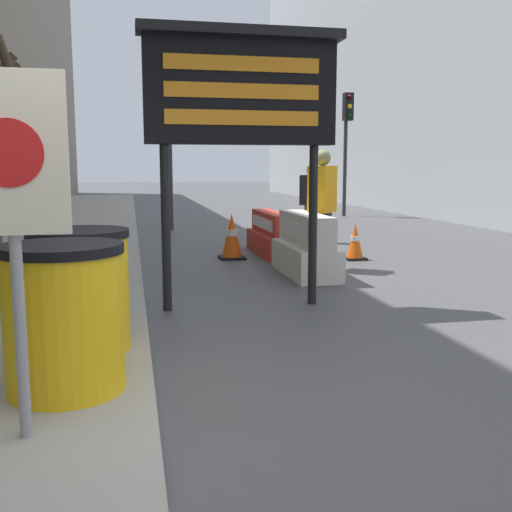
% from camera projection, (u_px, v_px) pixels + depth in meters
% --- Properties ---
extents(ground_plane, '(120.00, 120.00, 0.00)m').
position_uv_depth(ground_plane, '(159.00, 448.00, 3.35)').
color(ground_plane, '#474749').
extents(barrel_drum_foreground, '(0.76, 0.76, 0.93)m').
position_uv_depth(barrel_drum_foreground, '(64.00, 318.00, 3.71)').
color(barrel_drum_foreground, yellow).
rests_on(barrel_drum_foreground, sidewalk_left).
extents(barrel_drum_middle, '(0.76, 0.76, 0.93)m').
position_uv_depth(barrel_drum_middle, '(80.00, 290.00, 4.54)').
color(barrel_drum_middle, yellow).
rests_on(barrel_drum_middle, sidewalk_left).
extents(warning_sign, '(0.55, 0.08, 1.86)m').
position_uv_depth(warning_sign, '(11.00, 187.00, 2.92)').
color(warning_sign, gray).
rests_on(warning_sign, sidewalk_left).
extents(message_board, '(2.18, 0.36, 3.00)m').
position_uv_depth(message_board, '(241.00, 93.00, 6.38)').
color(message_board, black).
rests_on(message_board, ground_plane).
extents(jersey_barrier_white, '(0.61, 1.69, 0.89)m').
position_uv_depth(jersey_barrier_white, '(305.00, 248.00, 8.67)').
color(jersey_barrier_white, silver).
rests_on(jersey_barrier_white, ground_plane).
extents(jersey_barrier_red_striped, '(0.54, 1.95, 0.76)m').
position_uv_depth(jersey_barrier_red_striped, '(271.00, 236.00, 10.77)').
color(jersey_barrier_red_striped, red).
rests_on(jersey_barrier_red_striped, ground_plane).
extents(traffic_cone_near, '(0.35, 0.35, 0.62)m').
position_uv_depth(traffic_cone_near, '(355.00, 242.00, 10.12)').
color(traffic_cone_near, black).
rests_on(traffic_cone_near, ground_plane).
extents(traffic_cone_mid, '(0.44, 0.44, 0.78)m').
position_uv_depth(traffic_cone_mid, '(232.00, 236.00, 10.21)').
color(traffic_cone_mid, black).
rests_on(traffic_cone_mid, ground_plane).
extents(traffic_light_near_curb, '(0.28, 0.44, 4.45)m').
position_uv_depth(traffic_light_near_curb, '(169.00, 98.00, 14.47)').
color(traffic_light_near_curb, '#2D2D30').
rests_on(traffic_light_near_curb, ground_plane).
extents(traffic_light_far_side, '(0.28, 0.44, 3.83)m').
position_uv_depth(traffic_light_far_side, '(347.00, 128.00, 18.74)').
color(traffic_light_far_side, '#2D2D30').
rests_on(traffic_light_far_side, ground_plane).
extents(pedestrian_worker, '(0.48, 0.47, 1.61)m').
position_uv_depth(pedestrian_worker, '(311.00, 197.00, 12.33)').
color(pedestrian_worker, '#333338').
rests_on(pedestrian_worker, ground_plane).
extents(pedestrian_passerby, '(0.53, 0.55, 1.82)m').
position_uv_depth(pedestrian_passerby, '(322.00, 199.00, 9.02)').
color(pedestrian_passerby, '#333338').
rests_on(pedestrian_passerby, ground_plane).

